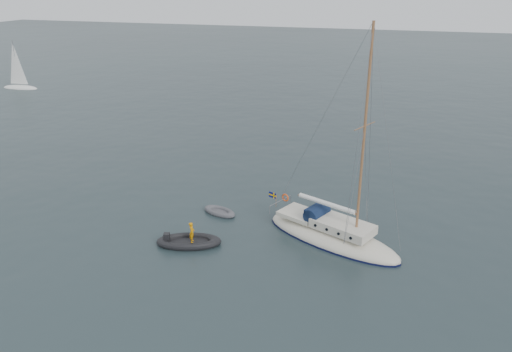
% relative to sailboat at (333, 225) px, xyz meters
% --- Properties ---
extents(ground, '(300.00, 300.00, 0.00)m').
position_rel_sailboat_xyz_m(ground, '(-3.68, -1.49, -1.11)').
color(ground, black).
rests_on(ground, ground).
extents(sailboat, '(10.32, 3.09, 14.69)m').
position_rel_sailboat_xyz_m(sailboat, '(0.00, 0.00, 0.00)').
color(sailboat, beige).
rests_on(sailboat, ground).
extents(dinghy, '(2.70, 1.22, 0.39)m').
position_rel_sailboat_xyz_m(dinghy, '(-8.55, 1.51, -0.94)').
color(dinghy, '#555459').
rests_on(dinghy, ground).
extents(rib, '(4.23, 1.92, 1.62)m').
position_rel_sailboat_xyz_m(rib, '(-8.81, -3.36, -0.86)').
color(rib, black).
rests_on(rib, ground).
extents(distant_yacht_a, '(5.92, 3.16, 7.84)m').
position_rel_sailboat_xyz_m(distant_yacht_a, '(-54.70, 33.95, 2.24)').
color(distant_yacht_a, white).
rests_on(distant_yacht_a, ground).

